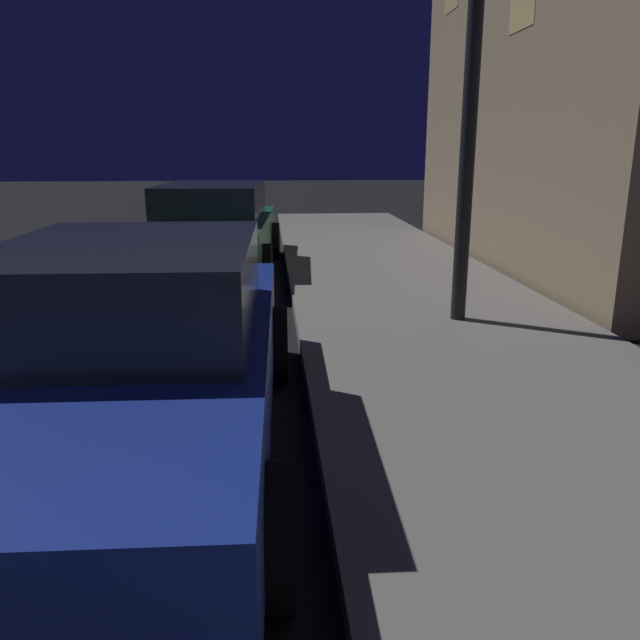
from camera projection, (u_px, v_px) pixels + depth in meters
The scene contains 2 objects.
car_blue at pixel (134, 357), 3.99m from camera, with size 2.03×4.57×1.43m.
car_green at pixel (214, 229), 10.16m from camera, with size 2.16×4.32×1.43m.
Camera 1 is at (3.71, -0.26, 1.98)m, focal length 35.46 mm.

